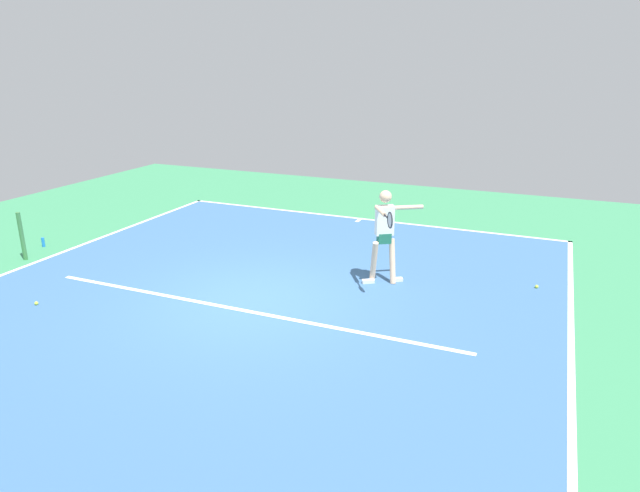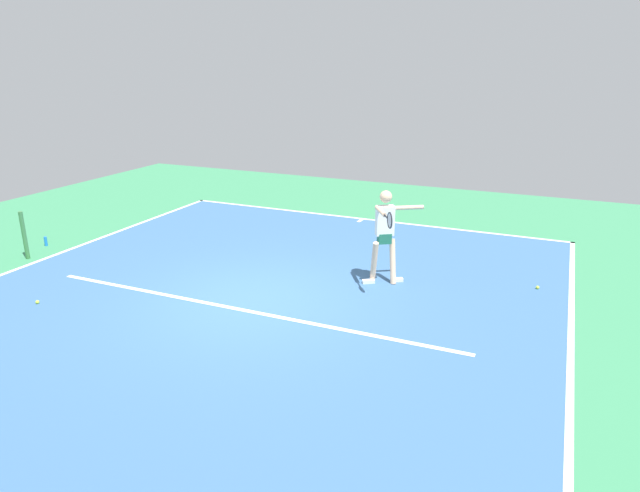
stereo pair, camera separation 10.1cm
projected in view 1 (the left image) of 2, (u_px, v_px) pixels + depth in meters
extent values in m
plane|color=#388456|center=(252.00, 301.00, 10.15)|extent=(21.88, 21.88, 0.00)
cube|color=#38608E|center=(252.00, 301.00, 10.15)|extent=(10.78, 12.21, 0.00)
cube|color=white|center=(361.00, 219.00, 15.44)|extent=(10.78, 0.10, 0.01)
cube|color=white|center=(571.00, 358.00, 8.18)|extent=(0.10, 12.21, 0.01)
cube|color=white|center=(38.00, 262.00, 12.13)|extent=(0.10, 12.21, 0.01)
cube|color=white|center=(240.00, 310.00, 9.78)|extent=(8.09, 0.10, 0.01)
cube|color=white|center=(358.00, 220.00, 15.27)|extent=(0.10, 0.30, 0.01)
cylinder|color=#38753D|center=(22.00, 236.00, 12.09)|extent=(0.09, 0.09, 1.07)
cylinder|color=beige|center=(392.00, 261.00, 10.90)|extent=(0.26, 0.32, 0.89)
cube|color=white|center=(396.00, 280.00, 11.04)|extent=(0.26, 0.21, 0.07)
cylinder|color=beige|center=(374.00, 262.00, 10.85)|extent=(0.26, 0.32, 0.89)
cube|color=white|center=(368.00, 281.00, 10.96)|extent=(0.26, 0.21, 0.07)
cube|color=#1E664C|center=(384.00, 238.00, 10.72)|extent=(0.32, 0.30, 0.20)
cube|color=white|center=(385.00, 220.00, 10.61)|extent=(0.38, 0.33, 0.57)
sphere|color=beige|center=(386.00, 197.00, 10.47)|extent=(0.23, 0.23, 0.23)
cylinder|color=beige|center=(408.00, 207.00, 10.60)|extent=(0.53, 0.37, 0.08)
cylinder|color=beige|center=(380.00, 211.00, 10.23)|extent=(0.37, 0.53, 0.08)
cylinder|color=black|center=(386.00, 216.00, 9.86)|extent=(0.14, 0.20, 0.03)
torus|color=black|center=(390.00, 220.00, 9.63)|extent=(0.18, 0.26, 0.29)
cylinder|color=silver|center=(390.00, 220.00, 9.63)|extent=(0.13, 0.21, 0.25)
sphere|color=#C6E53D|center=(537.00, 287.00, 10.70)|extent=(0.07, 0.07, 0.07)
sphere|color=#C6E53D|center=(36.00, 303.00, 9.97)|extent=(0.07, 0.07, 0.07)
cylinder|color=blue|center=(43.00, 242.00, 13.08)|extent=(0.07, 0.07, 0.22)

